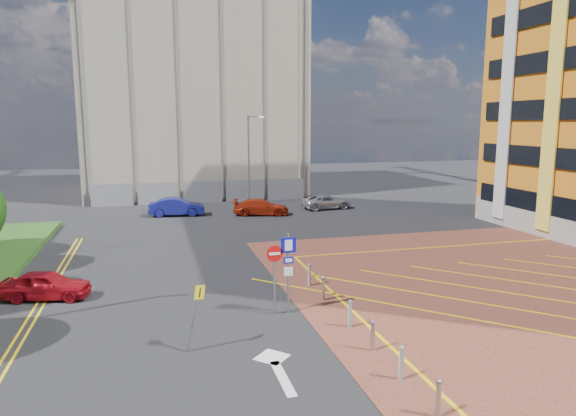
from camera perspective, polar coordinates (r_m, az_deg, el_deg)
name	(u,v)px	position (r m, az deg, el deg)	size (l,w,h in m)	color
ground	(282,324)	(19.62, -0.65, -12.72)	(140.00, 140.00, 0.00)	black
lamp_back	(249,156)	(46.49, -4.31, 5.74)	(1.53, 0.16, 8.00)	#9EA0A8
sign_cluster	(283,265)	(19.95, -0.53, -6.40)	(1.17, 0.12, 3.20)	#9EA0A8
warning_sign	(196,309)	(17.21, -10.21, -11.03)	(0.70, 0.41, 2.25)	#9EA0A8
bollard_row	(357,322)	(18.66, 7.68, -12.46)	(0.14, 11.14, 0.90)	#9EA0A8
construction_building	(191,88)	(57.88, -10.73, 12.93)	(21.20, 19.20, 22.00)	#B1A491
construction_fence	(213,192)	(48.34, -8.29, 1.81)	(21.60, 0.06, 2.00)	gray
car_red_left	(46,285)	(24.24, -25.27, -7.74)	(1.44, 3.59, 1.22)	#A80E19
car_blue_back	(177,207)	(41.92, -12.25, 0.12)	(1.52, 4.35, 1.43)	navy
car_red_back	(261,207)	(41.40, -3.03, 0.12)	(1.82, 4.48, 1.30)	#B0260F
car_silver_back	(326,202)	(44.38, 4.29, 0.68)	(1.98, 4.30, 1.20)	#B1B0B7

